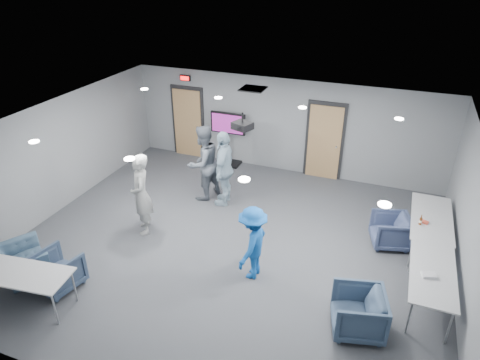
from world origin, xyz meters
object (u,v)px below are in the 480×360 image
(person_a, at_px, (141,195))
(person_b, at_px, (203,163))
(chair_right_a, at_px, (390,231))
(tv_stand, at_px, (228,136))
(person_d, at_px, (253,243))
(projector, at_px, (242,126))
(table_right_b, at_px, (433,274))
(bottle_right, at_px, (420,221))
(chair_front_b, at_px, (22,262))
(person_c, at_px, (224,168))
(chair_right_c, at_px, (358,312))
(table_right_a, at_px, (432,219))
(table_front_left, at_px, (21,275))
(chair_front_a, at_px, (57,271))

(person_a, height_order, person_b, person_b)
(person_b, bearing_deg, chair_right_a, 107.01)
(person_a, height_order, tv_stand, person_a)
(person_d, height_order, tv_stand, tv_stand)
(projector, bearing_deg, table_right_b, 1.59)
(table_right_b, relative_size, bottle_right, 8.11)
(chair_front_b, height_order, tv_stand, tv_stand)
(chair_right_a, relative_size, tv_stand, 0.48)
(chair_right_a, xyz_separation_m, table_right_b, (0.77, -1.65, 0.33))
(person_c, relative_size, chair_right_c, 2.27)
(table_right_a, height_order, projector, projector)
(table_front_left, xyz_separation_m, projector, (2.62, 3.99, 1.72))
(table_right_b, height_order, tv_stand, tv_stand)
(person_b, height_order, table_front_left, person_b)
(chair_front_b, xyz_separation_m, tv_stand, (1.81, 6.15, 0.60))
(person_d, relative_size, table_front_left, 0.83)
(chair_right_c, bearing_deg, table_front_left, -88.60)
(chair_right_c, distance_m, tv_stand, 6.89)
(person_a, bearing_deg, table_right_a, 71.91)
(chair_right_c, bearing_deg, person_c, -143.70)
(table_right_b, relative_size, table_front_left, 1.00)
(person_b, distance_m, tv_stand, 2.07)
(chair_right_c, relative_size, table_front_left, 0.46)
(person_a, bearing_deg, projector, 87.72)
(person_a, xyz_separation_m, chair_front_a, (-0.50, -2.20, -0.58))
(table_right_b, relative_size, projector, 3.87)
(person_d, relative_size, table_right_b, 0.84)
(chair_right_a, height_order, bottle_right, bottle_right)
(table_right_b, distance_m, bottle_right, 1.53)
(chair_right_a, bearing_deg, chair_right_c, -22.52)
(chair_right_c, xyz_separation_m, bottle_right, (0.86, 2.57, 0.43))
(table_right_a, xyz_separation_m, bottle_right, (-0.24, -0.39, 0.12))
(chair_right_a, bearing_deg, person_a, -90.10)
(person_c, bearing_deg, table_right_a, 80.85)
(person_b, height_order, chair_right_c, person_b)
(person_a, xyz_separation_m, chair_right_c, (4.92, -1.26, -0.56))
(chair_front_a, height_order, table_right_a, same)
(person_d, bearing_deg, chair_right_a, 133.47)
(chair_right_c, distance_m, chair_front_a, 5.51)
(person_c, bearing_deg, table_front_left, -30.16)
(chair_front_a, bearing_deg, chair_right_c, -159.08)
(person_d, height_order, chair_front_a, person_d)
(chair_right_c, bearing_deg, table_right_b, 120.08)
(person_a, distance_m, table_right_b, 6.03)
(table_front_left, bearing_deg, tv_stand, 73.03)
(chair_front_b, bearing_deg, chair_right_a, -118.96)
(person_d, bearing_deg, tv_stand, -148.48)
(chair_right_c, distance_m, table_right_b, 1.56)
(tv_stand, bearing_deg, chair_front_b, -106.38)
(person_c, xyz_separation_m, table_front_left, (-1.91, -4.62, -0.29))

